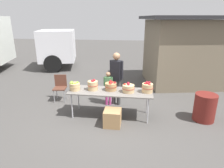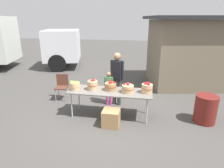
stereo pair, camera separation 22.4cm
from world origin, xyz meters
The scene contains 13 objects.
ground_plane centered at (0.00, 0.00, 0.00)m, with size 40.00×40.00×0.00m, color #474442.
market_table centered at (0.00, 0.00, 0.71)m, with size 2.30×0.76×0.75m.
apple_basket_green_0 centered at (-1.00, -0.06, 0.86)m, with size 0.30×0.30×0.25m.
apple_basket_red_0 centered at (-0.50, 0.02, 0.89)m, with size 0.30×0.30×0.30m.
apple_basket_red_1 centered at (0.00, 0.07, 0.86)m, with size 0.33×0.33×0.27m.
apple_basket_red_2 centered at (0.49, -0.01, 0.86)m, with size 0.34×0.34×0.25m.
apple_basket_red_3 centered at (1.00, 0.05, 0.88)m, with size 0.31×0.31×0.29m.
vendor_adult centered at (0.07, 0.80, 0.99)m, with size 0.43×0.30×1.68m.
child_customer centered at (-0.18, 0.71, 0.64)m, with size 0.29×0.16×1.09m.
food_kiosk centered at (2.65, 3.39, 1.38)m, with size 4.00×3.52×2.74m.
folding_chair centered at (-1.84, 0.89, 0.51)m, with size 0.45×0.45×0.86m.
trash_barrel centered at (2.55, 0.09, 0.38)m, with size 0.57×0.57×0.75m, color maroon.
produce_crate centered at (0.13, -0.54, 0.22)m, with size 0.43×0.43×0.43m, color #A87F51.
Camera 1 is at (0.73, -4.95, 2.65)m, focal length 31.13 mm.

